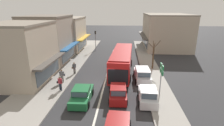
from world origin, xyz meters
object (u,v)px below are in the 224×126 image
(parked_hatchback_kerb_front, at_px, (148,95))
(directional_road_sign, at_px, (161,72))
(hatchback_behind_bus_mid, at_px, (118,93))
(city_bus, at_px, (122,60))
(sedan_adjacent_lane_trail, at_px, (82,95))
(street_tree_right, at_px, (153,56))
(traffic_light_downstreet, at_px, (95,37))
(parked_wagon_kerb_second, at_px, (142,74))
(pedestrian_far_walker, at_px, (74,67))
(pedestrian_with_handbag_near, at_px, (60,83))
(pedestrian_browsing_midblock, at_px, (62,75))

(parked_hatchback_kerb_front, xyz_separation_m, directional_road_sign, (1.39, 1.23, 1.99))
(hatchback_behind_bus_mid, distance_m, parked_hatchback_kerb_front, 2.90)
(city_bus, height_order, sedan_adjacent_lane_trail, city_bus)
(directional_road_sign, height_order, street_tree_right, street_tree_right)
(street_tree_right, bearing_deg, city_bus, -157.81)
(parked_hatchback_kerb_front, distance_m, traffic_light_downstreet, 22.39)
(sedan_adjacent_lane_trail, xyz_separation_m, parked_wagon_kerb_second, (6.41, 5.74, 0.08))
(pedestrian_far_walker, bearing_deg, sedan_adjacent_lane_trail, -68.67)
(traffic_light_downstreet, bearing_deg, pedestrian_with_handbag_near, -92.45)
(sedan_adjacent_lane_trail, xyz_separation_m, pedestrian_browsing_midblock, (-3.35, 3.94, 0.40))
(parked_hatchback_kerb_front, relative_size, pedestrian_far_walker, 2.30)
(pedestrian_with_handbag_near, height_order, pedestrian_far_walker, same)
(parked_wagon_kerb_second, bearing_deg, sedan_adjacent_lane_trail, -138.17)
(traffic_light_downstreet, height_order, directional_road_sign, traffic_light_downstreet)
(directional_road_sign, height_order, pedestrian_far_walker, directional_road_sign)
(city_bus, xyz_separation_m, pedestrian_with_handbag_near, (-6.58, -6.25, -0.81))
(street_tree_right, height_order, pedestrian_with_handbag_near, street_tree_right)
(sedan_adjacent_lane_trail, height_order, pedestrian_with_handbag_near, pedestrian_with_handbag_near)
(traffic_light_downstreet, bearing_deg, parked_hatchback_kerb_front, -67.78)
(parked_hatchback_kerb_front, bearing_deg, traffic_light_downstreet, 112.22)
(directional_road_sign, bearing_deg, city_bus, 121.60)
(hatchback_behind_bus_mid, relative_size, street_tree_right, 0.86)
(hatchback_behind_bus_mid, bearing_deg, parked_hatchback_kerb_front, -6.89)
(hatchback_behind_bus_mid, height_order, traffic_light_downstreet, traffic_light_downstreet)
(sedan_adjacent_lane_trail, bearing_deg, pedestrian_far_walker, 111.33)
(city_bus, relative_size, traffic_light_downstreet, 2.61)
(hatchback_behind_bus_mid, height_order, pedestrian_with_handbag_near, pedestrian_with_handbag_near)
(pedestrian_far_walker, bearing_deg, hatchback_behind_bus_mid, -45.24)
(traffic_light_downstreet, distance_m, pedestrian_far_walker, 14.13)
(parked_hatchback_kerb_front, bearing_deg, hatchback_behind_bus_mid, 173.11)
(sedan_adjacent_lane_trail, distance_m, parked_hatchback_kerb_front, 6.43)
(parked_wagon_kerb_second, xyz_separation_m, traffic_light_downstreet, (-8.41, 15.12, 2.11))
(traffic_light_downstreet, bearing_deg, pedestrian_far_walker, -92.77)
(hatchback_behind_bus_mid, height_order, pedestrian_far_walker, pedestrian_far_walker)
(directional_road_sign, bearing_deg, parked_wagon_kerb_second, 108.19)
(directional_road_sign, xyz_separation_m, pedestrian_browsing_midblock, (-11.17, 2.48, -1.64))
(directional_road_sign, height_order, pedestrian_browsing_midblock, directional_road_sign)
(sedan_adjacent_lane_trail, relative_size, directional_road_sign, 1.18)
(city_bus, relative_size, parked_wagon_kerb_second, 2.41)
(parked_wagon_kerb_second, distance_m, street_tree_right, 4.78)
(traffic_light_downstreet, xyz_separation_m, directional_road_sign, (9.82, -19.40, -0.15))
(city_bus, bearing_deg, traffic_light_downstreet, 114.22)
(hatchback_behind_bus_mid, xyz_separation_m, pedestrian_far_walker, (-6.22, 6.28, 0.36))
(traffic_light_downstreet, relative_size, directional_road_sign, 1.17)
(pedestrian_with_handbag_near, bearing_deg, traffic_light_downstreet, 87.55)
(parked_wagon_kerb_second, bearing_deg, street_tree_right, 65.18)
(parked_hatchback_kerb_front, height_order, pedestrian_browsing_midblock, pedestrian_browsing_midblock)
(hatchback_behind_bus_mid, bearing_deg, street_tree_right, 62.81)
(pedestrian_browsing_midblock, bearing_deg, parked_wagon_kerb_second, 10.44)
(directional_road_sign, distance_m, pedestrian_with_handbag_near, 10.77)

